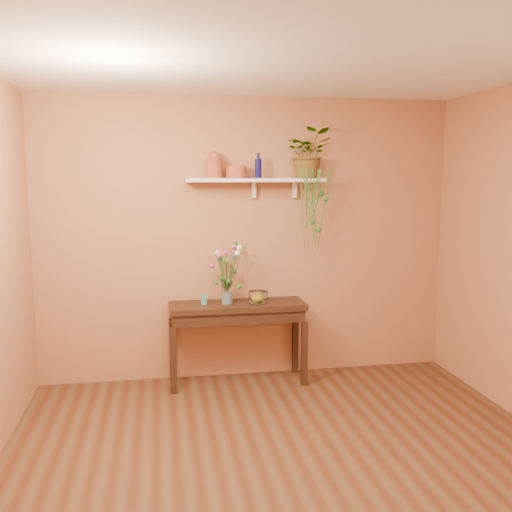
{
  "coord_description": "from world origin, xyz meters",
  "views": [
    {
      "loc": [
        -0.85,
        -3.32,
        1.96
      ],
      "look_at": [
        0.0,
        1.55,
        1.25
      ],
      "focal_mm": 39.26,
      "sensor_mm": 36.0,
      "label": 1
    }
  ],
  "objects_px": {
    "glass_bowl": "(258,298)",
    "sideboard": "(237,315)",
    "terracotta_jug": "(214,165)",
    "spider_plant": "(309,153)",
    "blue_bottle": "(258,168)",
    "bouquet": "(228,261)",
    "glass_vase": "(227,294)"
  },
  "relations": [
    {
      "from": "terracotta_jug",
      "to": "spider_plant",
      "type": "xyz_separation_m",
      "value": [
        0.91,
        0.04,
        0.12
      ]
    },
    {
      "from": "sideboard",
      "to": "spider_plant",
      "type": "distance_m",
      "value": 1.67
    },
    {
      "from": "glass_bowl",
      "to": "sideboard",
      "type": "bearing_deg",
      "value": 173.41
    },
    {
      "from": "terracotta_jug",
      "to": "sideboard",
      "type": "bearing_deg",
      "value": -22.62
    },
    {
      "from": "terracotta_jug",
      "to": "glass_vase",
      "type": "bearing_deg",
      "value": -40.89
    },
    {
      "from": "sideboard",
      "to": "blue_bottle",
      "type": "bearing_deg",
      "value": 18.39
    },
    {
      "from": "terracotta_jug",
      "to": "glass_vase",
      "type": "distance_m",
      "value": 1.19
    },
    {
      "from": "terracotta_jug",
      "to": "blue_bottle",
      "type": "height_order",
      "value": "terracotta_jug"
    },
    {
      "from": "spider_plant",
      "to": "glass_vase",
      "type": "height_order",
      "value": "spider_plant"
    },
    {
      "from": "spider_plant",
      "to": "glass_vase",
      "type": "distance_m",
      "value": 1.54
    },
    {
      "from": "sideboard",
      "to": "glass_bowl",
      "type": "relative_size",
      "value": 6.95
    },
    {
      "from": "blue_bottle",
      "to": "sideboard",
      "type": "bearing_deg",
      "value": -161.61
    },
    {
      "from": "glass_vase",
      "to": "bouquet",
      "type": "xyz_separation_m",
      "value": [
        0.01,
        0.01,
        0.31
      ]
    },
    {
      "from": "terracotta_jug",
      "to": "bouquet",
      "type": "distance_m",
      "value": 0.89
    },
    {
      "from": "spider_plant",
      "to": "blue_bottle",
      "type": "bearing_deg",
      "value": -174.26
    },
    {
      "from": "bouquet",
      "to": "glass_bowl",
      "type": "xyz_separation_m",
      "value": [
        0.28,
        -0.03,
        -0.35
      ]
    },
    {
      "from": "blue_bottle",
      "to": "glass_bowl",
      "type": "xyz_separation_m",
      "value": [
        -0.02,
        -0.09,
        -1.21
      ]
    },
    {
      "from": "bouquet",
      "to": "glass_bowl",
      "type": "height_order",
      "value": "bouquet"
    },
    {
      "from": "sideboard",
      "to": "blue_bottle",
      "type": "xyz_separation_m",
      "value": [
        0.21,
        0.07,
        1.37
      ]
    },
    {
      "from": "glass_vase",
      "to": "bouquet",
      "type": "height_order",
      "value": "bouquet"
    },
    {
      "from": "blue_bottle",
      "to": "glass_vase",
      "type": "height_order",
      "value": "blue_bottle"
    },
    {
      "from": "sideboard",
      "to": "bouquet",
      "type": "xyz_separation_m",
      "value": [
        -0.08,
        0.0,
        0.52
      ]
    },
    {
      "from": "sideboard",
      "to": "terracotta_jug",
      "type": "bearing_deg",
      "value": 157.38
    },
    {
      "from": "blue_bottle",
      "to": "bouquet",
      "type": "distance_m",
      "value": 0.9
    },
    {
      "from": "glass_vase",
      "to": "glass_bowl",
      "type": "xyz_separation_m",
      "value": [
        0.29,
        -0.02,
        -0.04
      ]
    },
    {
      "from": "sideboard",
      "to": "bouquet",
      "type": "relative_size",
      "value": 2.16
    },
    {
      "from": "glass_vase",
      "to": "glass_bowl",
      "type": "height_order",
      "value": "glass_vase"
    },
    {
      "from": "sideboard",
      "to": "glass_vase",
      "type": "relative_size",
      "value": 5.79
    },
    {
      "from": "glass_vase",
      "to": "terracotta_jug",
      "type": "bearing_deg",
      "value": 139.11
    },
    {
      "from": "spider_plant",
      "to": "glass_bowl",
      "type": "height_order",
      "value": "spider_plant"
    },
    {
      "from": "terracotta_jug",
      "to": "spider_plant",
      "type": "height_order",
      "value": "spider_plant"
    },
    {
      "from": "spider_plant",
      "to": "bouquet",
      "type": "bearing_deg",
      "value": -171.65
    }
  ]
}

